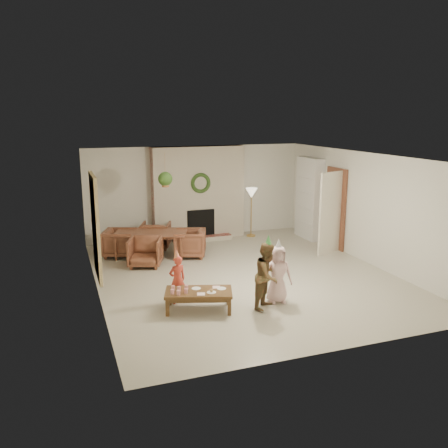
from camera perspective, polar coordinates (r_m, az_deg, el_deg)
name	(u,v)px	position (r m, az deg, el deg)	size (l,w,h in m)	color
floor	(244,275)	(10.08, 2.38, -6.18)	(7.00, 7.00, 0.00)	#B7B29E
ceiling	(245,157)	(9.55, 2.53, 8.12)	(7.00, 7.00, 0.00)	white
wall_back	(196,192)	(12.99, -3.36, 3.89)	(7.00, 7.00, 0.00)	silver
wall_front	(339,269)	(6.74, 13.74, -5.26)	(7.00, 7.00, 0.00)	silver
wall_left	(94,229)	(9.08, -15.39, -0.62)	(7.00, 7.00, 0.00)	silver
wall_right	(367,208)	(11.20, 16.83, 1.85)	(7.00, 7.00, 0.00)	silver
fireplace_mass	(198,193)	(12.81, -3.11, 3.76)	(2.50, 0.40, 2.50)	#531618
fireplace_hearth	(203,239)	(12.73, -2.59, -1.77)	(1.60, 0.30, 0.12)	maroon
fireplace_firebox	(201,223)	(12.79, -2.84, 0.10)	(0.75, 0.12, 0.75)	black
fireplace_wreath	(201,183)	(12.54, -2.83, 4.95)	(0.54, 0.54, 0.10)	#213D17
floor_lamp_base	(251,235)	(13.26, 3.27, -1.38)	(0.25, 0.25, 0.03)	gold
floor_lamp_post	(251,214)	(13.12, 3.30, 1.23)	(0.03, 0.03, 1.22)	gold
floor_lamp_shade	(251,193)	(13.01, 3.34, 3.76)	(0.32, 0.32, 0.27)	beige
bookshelf_carcass	(309,198)	(13.03, 10.26, 3.06)	(0.30, 1.00, 2.20)	white
bookshelf_shelf_a	(308,222)	(13.15, 10.07, 0.27)	(0.30, 0.92, 0.03)	white
bookshelf_shelf_b	(308,207)	(13.07, 10.14, 1.98)	(0.30, 0.92, 0.03)	white
bookshelf_shelf_c	(309,193)	(13.00, 10.21, 3.71)	(0.30, 0.92, 0.03)	white
bookshelf_shelf_d	(310,178)	(12.94, 10.28, 5.46)	(0.30, 0.92, 0.03)	white
books_row_lower	(310,218)	(12.98, 10.34, 0.73)	(0.20, 0.40, 0.24)	#B42421
books_row_mid	(307,202)	(13.08, 9.98, 2.62)	(0.20, 0.44, 0.24)	#296497
books_row_upper	(310,189)	(12.88, 10.37, 4.21)	(0.20, 0.36, 0.22)	#9E6221
door_frame	(335,208)	(12.19, 13.29, 1.84)	(0.05, 0.86, 2.04)	brown
door_leaf	(330,213)	(11.68, 12.72, 1.29)	(0.05, 0.80, 2.00)	beige
curtain_panel	(96,227)	(9.27, -15.24, -0.32)	(0.06, 1.20, 2.00)	#C2B989
dining_table	(151,244)	(11.42, -8.80, -2.44)	(1.70, 0.95, 0.60)	brown
dining_chair_near	(145,252)	(10.70, -9.46, -3.35)	(0.70, 0.72, 0.66)	brown
dining_chair_far	(156,235)	(12.12, -8.23, -1.35)	(0.70, 0.72, 0.66)	brown
dining_chair_left	(120,243)	(11.56, -12.46, -2.24)	(0.70, 0.72, 0.66)	brown
dining_chair_right	(190,243)	(11.29, -4.13, -2.33)	(0.70, 0.72, 0.66)	brown
hanging_plant_cord	(165,169)	(10.63, -7.14, 6.65)	(0.01, 0.01, 0.70)	tan
hanging_plant_pot	(165,184)	(10.68, -7.08, 4.78)	(0.16, 0.16, 0.12)	#A36334
hanging_plant_foliage	(165,179)	(10.66, -7.10, 5.42)	(0.32, 0.32, 0.32)	#254617
coffee_table_top	(199,292)	(8.26, -3.08, -8.22)	(1.15, 0.58, 0.05)	brown
coffee_table_apron	(199,296)	(8.29, -3.08, -8.62)	(1.06, 0.49, 0.07)	brown
coffee_leg_fl	(167,308)	(8.14, -6.84, -9.98)	(0.06, 0.06, 0.30)	brown
coffee_leg_fr	(229,307)	(8.12, 0.65, -9.95)	(0.06, 0.06, 0.30)	brown
coffee_leg_bl	(170,297)	(8.58, -6.57, -8.75)	(0.06, 0.06, 0.30)	brown
coffee_leg_br	(228,296)	(8.55, 0.51, -8.72)	(0.06, 0.06, 0.30)	brown
cup_a	(172,292)	(8.14, -6.26, -8.12)	(0.06, 0.06, 0.08)	white
cup_b	(173,288)	(8.30, -6.17, -7.68)	(0.06, 0.06, 0.08)	white
cup_c	(178,293)	(8.09, -5.52, -8.24)	(0.06, 0.06, 0.08)	white
cup_d	(179,289)	(8.26, -5.45, -7.79)	(0.06, 0.06, 0.08)	white
cup_e	(186,291)	(8.15, -4.61, -8.06)	(0.06, 0.06, 0.08)	white
cup_f	(186,287)	(8.31, -4.55, -7.61)	(0.06, 0.06, 0.08)	white
plate_a	(196,288)	(8.35, -3.37, -7.76)	(0.16, 0.16, 0.01)	white
plate_b	(211,292)	(8.17, -1.53, -8.24)	(0.16, 0.16, 0.01)	white
plate_c	(221,288)	(8.34, -0.30, -7.78)	(0.16, 0.16, 0.01)	white
food_scoop	(211,290)	(8.16, -1.53, -8.01)	(0.06, 0.06, 0.06)	tan
napkin_left	(201,294)	(8.10, -2.79, -8.43)	(0.13, 0.13, 0.01)	#FFBBC1
napkin_right	(216,287)	(8.40, -0.93, -7.62)	(0.13, 0.13, 0.01)	#FFBBC1
child_red	(177,280)	(8.55, -5.65, -6.70)	(0.32, 0.21, 0.88)	#B23626
party_hat_red	(177,254)	(8.40, -5.72, -3.62)	(0.12, 0.12, 0.17)	gold
child_plaid	(268,275)	(8.30, 5.28, -6.20)	(0.58, 0.45, 1.19)	brown
party_hat_plaid	(268,240)	(8.11, 5.38, -1.96)	(0.14, 0.14, 0.19)	green
child_pink	(278,274)	(8.59, 6.50, -6.05)	(0.51, 0.33, 1.05)	beige
party_hat_pink	(279,244)	(8.42, 6.60, -2.39)	(0.14, 0.14, 0.19)	#BAB9C1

